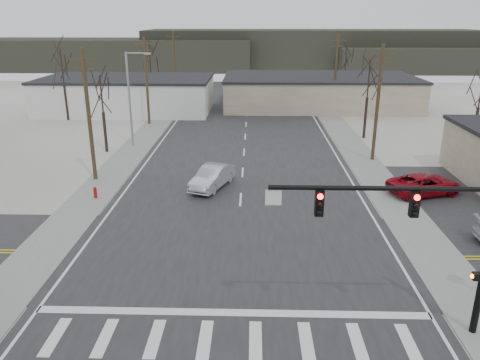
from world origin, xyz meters
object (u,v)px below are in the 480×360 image
Objects in this scene: car_far_a at (298,96)px; car_far_b at (228,94)px; traffic_signal_mast at (441,227)px; car_parked_red at (425,184)px; sedan_crossing at (212,177)px; fire_hydrant at (95,192)px.

car_far_b is (-10.52, 2.18, -0.20)m from car_far_a.
car_far_a is (-0.45, 54.14, -3.79)m from traffic_signal_mast.
car_far_a is 1.08× the size of car_parked_red.
car_parked_red is at bearing 16.97° from sedan_crossing.
sedan_crossing is at bearing 68.34° from car_parked_red.
car_far_b is 43.78m from car_parked_red.
traffic_signal_mast is 1.83× the size of sedan_crossing.
sedan_crossing is 15.35m from car_parked_red.
sedan_crossing reaches higher than fire_hydrant.
traffic_signal_mast is 23.39m from fire_hydrant.
car_far_a reaches higher than car_parked_red.
sedan_crossing reaches higher than car_far_b.
sedan_crossing is (8.03, 2.42, 0.40)m from fire_hydrant.
car_parked_red is (23.35, 1.45, 0.33)m from fire_hydrant.
traffic_signal_mast is at bearing -38.13° from fire_hydrant.
sedan_crossing reaches higher than car_parked_red.
fire_hydrant is at bearing -142.66° from sedan_crossing.
traffic_signal_mast is 19.80m from sedan_crossing.
traffic_signal_mast is 16.97m from car_parked_red.
car_parked_red is at bearing -75.85° from car_far_b.
traffic_signal_mast is at bearing -86.58° from car_far_b.
fire_hydrant is 0.15× the size of car_far_a.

